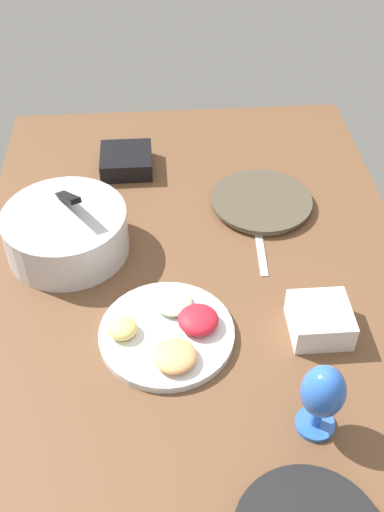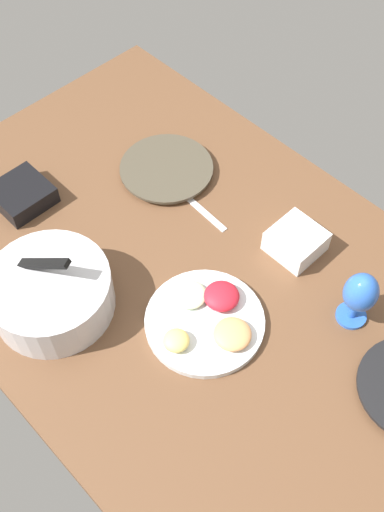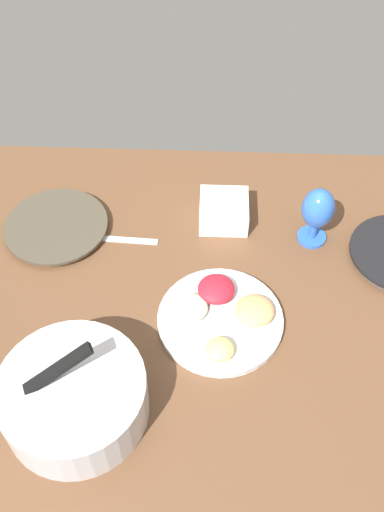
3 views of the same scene
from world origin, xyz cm
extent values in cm
cube|color=brown|center=(0.00, 0.00, -2.00)|extent=(160.00, 104.00, 4.00)
cylinder|color=beige|center=(29.22, -19.19, 0.68)|extent=(24.49, 24.49, 1.37)
cylinder|color=#494233|center=(29.22, -19.19, 1.78)|extent=(26.62, 26.62, 0.82)
cylinder|color=silver|center=(15.67, 30.24, 5.57)|extent=(29.38, 29.38, 11.15)
cylinder|color=white|center=(15.67, 30.24, 8.92)|extent=(26.44, 26.44, 2.01)
cube|color=black|center=(20.81, 30.24, 12.47)|extent=(20.43, 10.92, 12.09)
cylinder|color=silver|center=(-13.30, 7.67, 0.90)|extent=(28.63, 28.63, 1.80)
ellipsoid|color=beige|center=(-6.32, 5.82, 2.91)|extent=(8.23, 8.23, 2.22)
ellipsoid|color=#F9E072|center=(-13.21, 16.80, 3.38)|extent=(6.18, 6.18, 3.16)
ellipsoid|color=#F2A566|center=(-20.98, 6.32, 3.27)|extent=(8.91, 8.91, 2.93)
ellipsoid|color=red|center=(-12.21, 0.92, 3.57)|extent=(8.63, 8.63, 3.55)
cylinder|color=blue|center=(-36.43, -18.89, 0.50)|extent=(7.35, 7.35, 1.00)
cylinder|color=blue|center=(-36.43, -18.89, 3.23)|extent=(2.00, 2.00, 4.47)
ellipsoid|color=blue|center=(-36.43, -18.89, 11.00)|extent=(8.03, 8.03, 11.06)
cube|color=white|center=(-13.86, -24.62, 3.24)|extent=(12.47, 12.47, 6.48)
cube|color=#F9E072|center=(-13.86, -24.62, 5.32)|extent=(10.23, 10.23, 2.07)
cube|color=black|center=(48.66, 16.38, 2.60)|extent=(14.38, 14.38, 5.21)
cube|color=tan|center=(48.66, 16.38, 4.27)|extent=(11.79, 11.79, 1.67)
cube|color=silver|center=(11.80, -16.35, 0.30)|extent=(18.07, 2.72, 0.60)
camera|label=1|loc=(-94.49, 8.25, 100.31)|focal=42.38mm
camera|label=2|loc=(-61.56, 58.57, 126.99)|focal=42.35mm
camera|label=3|loc=(-9.81, 82.69, 113.76)|focal=41.56mm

